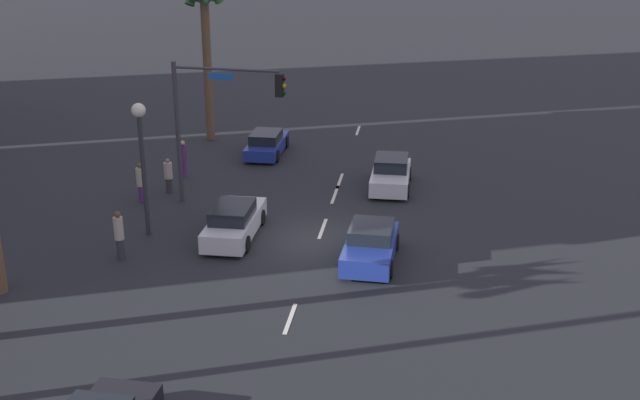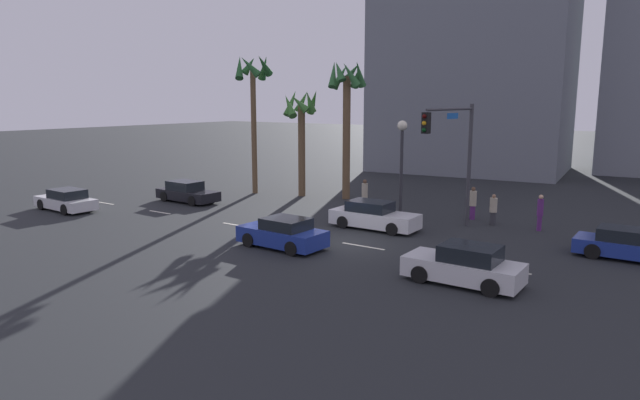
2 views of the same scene
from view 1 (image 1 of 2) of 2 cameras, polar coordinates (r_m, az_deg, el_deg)
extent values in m
plane|color=#232628|center=(30.74, -0.10, -2.97)|extent=(220.00, 220.00, 0.00)
cube|color=silver|center=(24.96, -2.22, -8.75)|extent=(2.02, 0.14, 0.01)
cube|color=silver|center=(31.82, 0.20, -2.13)|extent=(2.19, 0.14, 0.01)
cube|color=silver|center=(35.74, 1.11, 0.41)|extent=(2.49, 0.14, 0.01)
cube|color=silver|center=(37.60, 1.48, 1.42)|extent=(2.32, 0.14, 0.01)
cube|color=silver|center=(46.78, 2.83, 5.16)|extent=(2.13, 0.14, 0.01)
cube|color=silver|center=(36.65, 5.25, 1.68)|extent=(4.17, 1.76, 0.72)
cube|color=black|center=(36.69, 5.30, 2.76)|extent=(2.00, 1.54, 0.57)
cylinder|color=black|center=(35.46, 6.44, 0.66)|extent=(0.64, 0.22, 0.64)
cylinder|color=black|center=(35.54, 3.80, 0.79)|extent=(0.64, 0.22, 0.64)
cylinder|color=black|center=(37.91, 6.59, 1.95)|extent=(0.64, 0.22, 0.64)
cylinder|color=black|center=(37.98, 4.11, 2.06)|extent=(0.64, 0.22, 0.64)
cube|color=navy|center=(28.72, 3.75, -3.60)|extent=(4.11, 1.95, 0.71)
cube|color=black|center=(28.71, 3.83, -2.31)|extent=(2.00, 1.65, 0.49)
cylinder|color=black|center=(27.59, 5.17, -5.13)|extent=(0.65, 0.25, 0.64)
cylinder|color=black|center=(27.77, 1.70, -4.88)|extent=(0.65, 0.25, 0.64)
cylinder|color=black|center=(29.88, 5.63, -3.11)|extent=(0.65, 0.25, 0.64)
cylinder|color=black|center=(30.04, 2.42, -2.89)|extent=(0.65, 0.25, 0.64)
cube|color=navy|center=(41.97, -3.93, 4.03)|extent=(4.38, 1.69, 0.61)
cube|color=black|center=(41.57, -4.02, 4.68)|extent=(2.10, 1.48, 0.52)
cylinder|color=black|center=(43.44, -4.59, 4.37)|extent=(0.64, 0.22, 0.64)
cylinder|color=black|center=(43.13, -2.53, 4.30)|extent=(0.64, 0.22, 0.64)
cylinder|color=black|center=(40.91, -5.40, 3.35)|extent=(0.64, 0.22, 0.64)
cylinder|color=black|center=(40.58, -3.22, 3.27)|extent=(0.64, 0.22, 0.64)
cube|color=silver|center=(31.06, -6.32, -1.79)|extent=(4.58, 1.68, 0.73)
cube|color=black|center=(30.59, -6.49, -0.88)|extent=(2.20, 1.47, 0.53)
cylinder|color=black|center=(32.61, -7.05, -1.13)|extent=(0.64, 0.22, 0.64)
cylinder|color=black|center=(32.25, -4.36, -1.28)|extent=(0.64, 0.22, 0.64)
cylinder|color=black|center=(30.08, -8.40, -3.07)|extent=(0.64, 0.22, 0.64)
cylinder|color=black|center=(29.69, -5.49, -3.25)|extent=(0.64, 0.22, 0.64)
cylinder|color=#38383D|center=(34.49, -10.45, 4.86)|extent=(0.20, 0.20, 6.35)
cylinder|color=#38383D|center=(32.99, -6.99, 9.57)|extent=(0.54, 4.67, 0.12)
cube|color=black|center=(32.39, -3.01, 8.46)|extent=(0.35, 0.35, 0.95)
sphere|color=#360503|center=(32.28, -2.71, 8.96)|extent=(0.20, 0.20, 0.20)
sphere|color=orange|center=(32.34, -2.70, 8.44)|extent=(0.20, 0.20, 0.20)
sphere|color=black|center=(32.40, -2.69, 7.92)|extent=(0.20, 0.20, 0.20)
cube|color=#1959B2|center=(33.13, -7.35, 9.04)|extent=(0.14, 1.10, 0.28)
cylinder|color=#2D2D33|center=(31.20, -12.88, 1.63)|extent=(0.18, 0.18, 4.86)
sphere|color=#F2EACC|center=(30.47, -13.27, 6.47)|extent=(0.56, 0.56, 0.56)
cylinder|color=#59266B|center=(38.69, -10.01, 2.25)|extent=(0.29, 0.29, 0.78)
cylinder|color=#59266B|center=(38.45, -10.08, 3.41)|extent=(0.39, 0.39, 0.85)
sphere|color=tan|center=(38.31, -10.13, 4.18)|extent=(0.23, 0.23, 0.23)
cylinder|color=#333338|center=(36.58, -11.10, 1.06)|extent=(0.38, 0.38, 0.70)
cylinder|color=#B2A58C|center=(36.36, -11.17, 2.15)|extent=(0.51, 0.51, 0.76)
sphere|color=#8C664C|center=(36.22, -11.22, 2.87)|extent=(0.21, 0.21, 0.21)
cylinder|color=#333338|center=(29.86, -14.53, -3.53)|extent=(0.37, 0.37, 0.80)
cylinder|color=#B2A58C|center=(29.54, -14.67, -2.04)|extent=(0.49, 0.49, 0.88)
sphere|color=brown|center=(29.34, -14.77, -1.03)|extent=(0.24, 0.24, 0.24)
cylinder|color=#59266B|center=(35.61, -13.03, 0.45)|extent=(0.35, 0.35, 0.77)
cylinder|color=#B2A58C|center=(35.36, -13.13, 1.67)|extent=(0.47, 0.47, 0.84)
sphere|color=brown|center=(35.20, -13.20, 2.49)|extent=(0.23, 0.23, 0.23)
cylinder|color=brown|center=(44.33, -8.31, 9.61)|extent=(0.48, 0.48, 8.27)
camera|label=2|loc=(45.36, 31.11, 10.31)|focal=31.52mm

